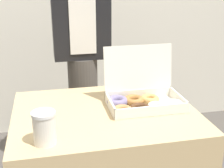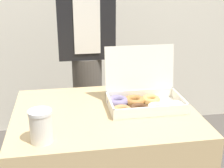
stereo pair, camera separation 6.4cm
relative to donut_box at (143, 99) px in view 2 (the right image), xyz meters
The scene contains 3 objects.
donut_box is the anchor object (origin of this frame).
coffee_cup 0.51m from the donut_box, 151.35° to the right, with size 0.09×0.09×0.13m.
person_customer 0.65m from the donut_box, 108.52° to the left, with size 0.34×0.22×1.63m.
Camera 2 is at (-0.18, -1.28, 1.36)m, focal length 50.00 mm.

